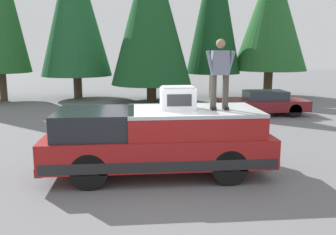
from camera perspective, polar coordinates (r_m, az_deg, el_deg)
name	(u,v)px	position (r m, az deg, el deg)	size (l,w,h in m)	color
ground_plane	(160,179)	(8.93, -1.33, -9.61)	(90.00, 90.00, 0.00)	slate
pickup_truck	(158,140)	(9.01, -1.57, -3.60)	(2.01, 5.54, 1.65)	maroon
compressor_unit	(178,98)	(8.89, 1.55, 3.12)	(0.65, 0.84, 0.56)	silver
person_on_truck_bed	(220,72)	(8.84, 8.18, 7.04)	(0.29, 0.72, 1.69)	#423D38
parked_car_maroon	(263,103)	(17.82, 14.78, 2.23)	(1.64, 4.10, 1.16)	maroon
conifer_far_left	(271,14)	(24.91, 15.97, 15.40)	(4.73, 4.73, 8.90)	#4C3826
conifer_left	(214,4)	(23.79, 7.33, 17.29)	(3.43, 3.43, 10.17)	#4C3826
conifer_center_left	(151,11)	(21.77, -2.71, 16.38)	(4.75, 4.75, 9.48)	#4C3826
conifer_center_right	(74,7)	(23.91, -14.56, 16.53)	(4.38, 4.38, 9.89)	#4C3826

